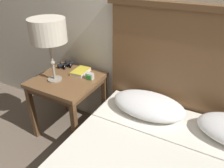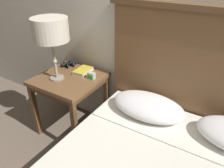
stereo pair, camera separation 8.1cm
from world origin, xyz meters
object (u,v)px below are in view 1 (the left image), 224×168
at_px(nightstand, 67,86).
at_px(binoculars_pair, 65,65).
at_px(table_lamp, 48,32).
at_px(alarm_clock, 90,76).
at_px(book_on_nightstand, 80,72).

relative_size(nightstand, binoculars_pair, 3.86).
height_order(table_lamp, alarm_clock, table_lamp).
xyz_separation_m(table_lamp, binoculars_pair, (-0.10, 0.27, -0.43)).
relative_size(table_lamp, binoculars_pair, 3.49).
relative_size(nightstand, alarm_clock, 8.85).
distance_m(table_lamp, binoculars_pair, 0.52).
bearing_deg(alarm_clock, binoculars_pair, 164.08).
distance_m(table_lamp, book_on_nightstand, 0.51).
relative_size(nightstand, book_on_nightstand, 3.08).
xyz_separation_m(nightstand, binoculars_pair, (-0.17, 0.20, 0.11)).
distance_m(book_on_nightstand, binoculars_pair, 0.23).
xyz_separation_m(nightstand, alarm_clock, (0.20, 0.09, 0.11)).
distance_m(book_on_nightstand, alarm_clock, 0.16).
bearing_deg(book_on_nightstand, alarm_clock, -21.85).
bearing_deg(alarm_clock, book_on_nightstand, 158.15).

